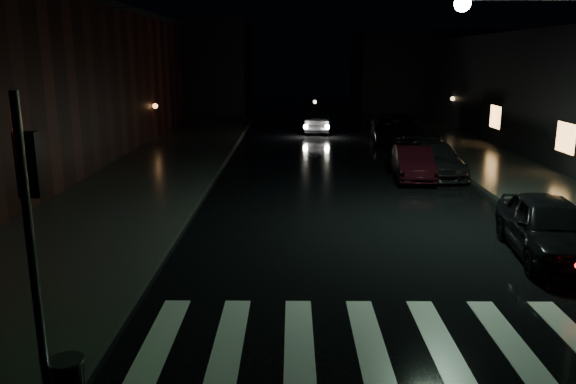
{
  "coord_description": "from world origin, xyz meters",
  "views": [
    {
      "loc": [
        1.08,
        -8.35,
        4.74
      ],
      "look_at": [
        0.98,
        4.68,
        1.6
      ],
      "focal_mm": 35.0,
      "sensor_mm": 36.0,
      "label": 1
    }
  ],
  "objects_px": {
    "parked_car_a": "(549,227)",
    "oncoming_car": "(319,121)",
    "parked_car_b": "(413,163)",
    "parked_car_c": "(434,158)",
    "parked_car_d": "(396,128)"
  },
  "relations": [
    {
      "from": "parked_car_a",
      "to": "oncoming_car",
      "type": "xyz_separation_m",
      "value": [
        -4.49,
        23.13,
        -0.03
      ]
    },
    {
      "from": "parked_car_a",
      "to": "parked_car_b",
      "type": "xyz_separation_m",
      "value": [
        -1.4,
        8.94,
        -0.1
      ]
    },
    {
      "from": "parked_car_c",
      "to": "parked_car_d",
      "type": "relative_size",
      "value": 0.83
    },
    {
      "from": "parked_car_b",
      "to": "oncoming_car",
      "type": "bearing_deg",
      "value": 107.02
    },
    {
      "from": "parked_car_a",
      "to": "parked_car_d",
      "type": "relative_size",
      "value": 0.77
    },
    {
      "from": "parked_car_b",
      "to": "oncoming_car",
      "type": "distance_m",
      "value": 14.52
    },
    {
      "from": "parked_car_a",
      "to": "oncoming_car",
      "type": "distance_m",
      "value": 23.56
    },
    {
      "from": "parked_car_d",
      "to": "oncoming_car",
      "type": "distance_m",
      "value": 5.96
    },
    {
      "from": "parked_car_a",
      "to": "parked_car_b",
      "type": "height_order",
      "value": "parked_car_a"
    },
    {
      "from": "parked_car_a",
      "to": "parked_car_c",
      "type": "relative_size",
      "value": 0.93
    },
    {
      "from": "parked_car_a",
      "to": "oncoming_car",
      "type": "height_order",
      "value": "parked_car_a"
    },
    {
      "from": "parked_car_b",
      "to": "parked_car_d",
      "type": "xyz_separation_m",
      "value": [
        1.07,
        9.91,
        0.14
      ]
    },
    {
      "from": "parked_car_b",
      "to": "parked_car_c",
      "type": "height_order",
      "value": "parked_car_c"
    },
    {
      "from": "parked_car_b",
      "to": "oncoming_car",
      "type": "xyz_separation_m",
      "value": [
        -3.09,
        14.18,
        0.07
      ]
    },
    {
      "from": "parked_car_b",
      "to": "parked_car_a",
      "type": "bearing_deg",
      "value": -76.34
    }
  ]
}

